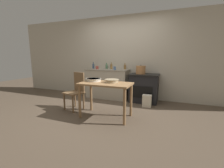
# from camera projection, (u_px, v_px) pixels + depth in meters

# --- Properties ---
(ground_plane) EXTENTS (14.00, 14.00, 0.00)m
(ground_plane) POSITION_uv_depth(u_px,v_px,m) (104.00, 113.00, 3.51)
(ground_plane) COLOR brown
(wall_back) EXTENTS (8.00, 0.07, 2.55)m
(wall_back) POSITION_uv_depth(u_px,v_px,m) (124.00, 57.00, 4.74)
(wall_back) COLOR beige
(wall_back) RESTS_ON ground_plane
(counter_cabinet) EXTENTS (1.34, 0.57, 0.91)m
(counter_cabinet) POSITION_uv_depth(u_px,v_px,m) (107.00, 83.00, 4.77)
(counter_cabinet) COLOR #B2A893
(counter_cabinet) RESTS_ON ground_plane
(stove) EXTENTS (0.81, 0.61, 0.81)m
(stove) POSITION_uv_depth(u_px,v_px,m) (144.00, 88.00, 4.34)
(stove) COLOR black
(stove) RESTS_ON ground_plane
(work_table) EXTENTS (1.09, 0.59, 0.75)m
(work_table) POSITION_uv_depth(u_px,v_px,m) (106.00, 89.00, 3.17)
(work_table) COLOR #997047
(work_table) RESTS_ON ground_plane
(chair) EXTENTS (0.49, 0.49, 0.92)m
(chair) POSITION_uv_depth(u_px,v_px,m) (76.00, 90.00, 3.71)
(chair) COLOR brown
(chair) RESTS_ON ground_plane
(flour_sack) EXTENTS (0.22, 0.16, 0.32)m
(flour_sack) POSITION_uv_depth(u_px,v_px,m) (147.00, 101.00, 3.91)
(flour_sack) COLOR beige
(flour_sack) RESTS_ON ground_plane
(stock_pot) EXTENTS (0.28, 0.28, 0.26)m
(stock_pot) POSITION_uv_depth(u_px,v_px,m) (141.00, 70.00, 4.26)
(stock_pot) COLOR #B77A47
(stock_pot) RESTS_ON stove
(mixing_bowl_large) EXTENTS (0.30, 0.30, 0.07)m
(mixing_bowl_large) POSITION_uv_depth(u_px,v_px,m) (112.00, 81.00, 3.21)
(mixing_bowl_large) COLOR tan
(mixing_bowl_large) RESTS_ON work_table
(mixing_bowl_small) EXTENTS (0.33, 0.33, 0.06)m
(mixing_bowl_small) POSITION_uv_depth(u_px,v_px,m) (94.00, 80.00, 3.36)
(mixing_bowl_small) COLOR silver
(mixing_bowl_small) RESTS_ON work_table
(bottle_far_left) EXTENTS (0.07, 0.07, 0.19)m
(bottle_far_left) POSITION_uv_depth(u_px,v_px,m) (125.00, 67.00, 4.66)
(bottle_far_left) COLOR olive
(bottle_far_left) RESTS_ON counter_cabinet
(bottle_left) EXTENTS (0.07, 0.07, 0.21)m
(bottle_left) POSITION_uv_depth(u_px,v_px,m) (93.00, 66.00, 4.89)
(bottle_left) COLOR #3D5675
(bottle_left) RESTS_ON counter_cabinet
(bottle_mid_left) EXTENTS (0.07, 0.07, 0.21)m
(bottle_mid_left) POSITION_uv_depth(u_px,v_px,m) (111.00, 66.00, 4.70)
(bottle_mid_left) COLOR olive
(bottle_mid_left) RESTS_ON counter_cabinet
(bottle_center_left) EXTENTS (0.07, 0.07, 0.19)m
(bottle_center_left) POSITION_uv_depth(u_px,v_px,m) (107.00, 66.00, 4.87)
(bottle_center_left) COLOR #517F5B
(bottle_center_left) RESTS_ON counter_cabinet
(cup_center) EXTENTS (0.09, 0.09, 0.10)m
(cup_center) POSITION_uv_depth(u_px,v_px,m) (97.00, 68.00, 4.70)
(cup_center) COLOR #B74C42
(cup_center) RESTS_ON counter_cabinet
(cup_center_right) EXTENTS (0.07, 0.07, 0.10)m
(cup_center_right) POSITION_uv_depth(u_px,v_px,m) (115.00, 68.00, 4.41)
(cup_center_right) COLOR #4C6B99
(cup_center_right) RESTS_ON counter_cabinet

